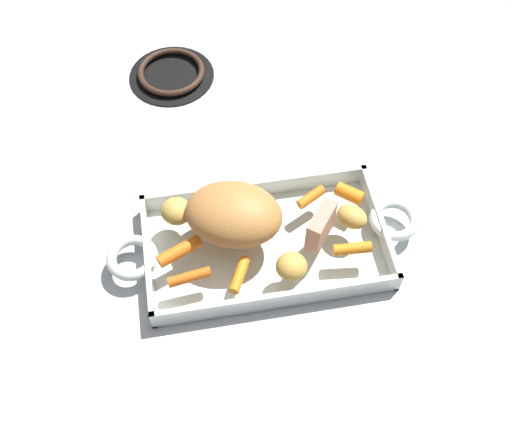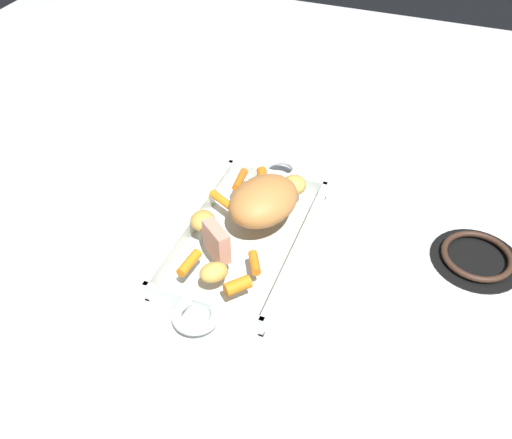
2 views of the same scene
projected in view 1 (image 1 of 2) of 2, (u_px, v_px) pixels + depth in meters
ground_plane at (266, 248)px, 0.96m from camera, size 2.36×2.36×0.00m
roasting_dish at (266, 244)px, 0.95m from camera, size 0.49×0.21×0.04m
pork_roast at (234, 214)px, 0.91m from camera, size 0.17×0.15×0.07m
roast_slice_outer at (321, 226)px, 0.90m from camera, size 0.05×0.06×0.06m
baby_carrot_center_right at (190, 277)px, 0.88m from camera, size 0.07×0.02×0.02m
baby_carrot_southwest at (311, 197)px, 0.96m from camera, size 0.05×0.04×0.02m
baby_carrot_northwest at (350, 194)px, 0.96m from camera, size 0.05×0.05×0.02m
baby_carrot_long at (352, 249)px, 0.91m from camera, size 0.06×0.02×0.02m
baby_carrot_center_left at (179, 251)px, 0.90m from camera, size 0.07×0.05×0.02m
baby_carrot_southeast at (240, 275)px, 0.88m from camera, size 0.04×0.06×0.02m
potato_corner at (176, 211)px, 0.93m from camera, size 0.07×0.06×0.04m
potato_whole at (292, 266)px, 0.88m from camera, size 0.06×0.06×0.03m
potato_near_roast at (352, 217)px, 0.93m from camera, size 0.06×0.06×0.03m
stove_burner_rear at (171, 73)px, 1.17m from camera, size 0.16×0.16×0.02m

